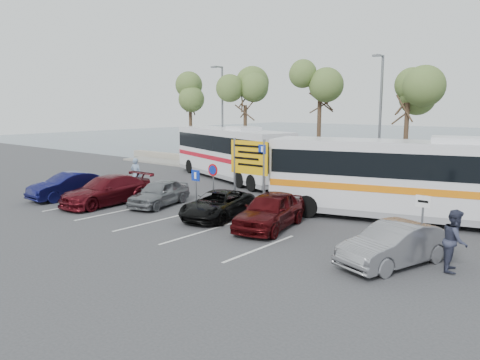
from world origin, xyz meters
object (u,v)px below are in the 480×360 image
Objects in this scene: coach_bus_right at (409,182)px; car_red at (270,210)px; suv_black at (218,205)px; car_blue at (68,186)px; car_silver_b at (395,244)px; direction_sign at (249,163)px; car_silver_a at (159,193)px; coach_bus_left at (230,155)px; pedestrian_far at (455,241)px; car_maroon at (107,190)px; street_lamp_right at (380,115)px; pedestrian_near at (136,174)px; street_lamp_left at (222,113)px.

car_red is (-4.00, -5.00, -1.01)m from coach_bus_right.
car_blue is at bearing 178.97° from suv_black.
car_silver_b is (5.85, -1.16, -0.08)m from car_red.
car_silver_a is (-4.60, -1.70, -1.75)m from direction_sign.
coach_bus_left is 11.31m from car_blue.
car_red is 7.52m from pedestrian_far.
direction_sign is at bearing 133.41° from car_red.
pedestrian_far is at bearing 0.89° from car_maroon.
car_silver_b is (8.85, -1.16, 0.07)m from suv_black.
pedestrian_far reaches higher than car_blue.
car_maroon reaches higher than suv_black.
street_lamp_right reaches higher than coach_bus_right.
car_maroon reaches higher than car_silver_a.
pedestrian_far is (19.49, -2.83, 0.01)m from pedestrian_near.
suv_black is (-7.00, -5.00, -1.17)m from coach_bus_right.
street_lamp_left is 0.65× the size of coach_bus_left.
street_lamp_right is 4.06× the size of pedestrian_far.
suv_black is at bearing 12.73° from car_blue.
car_blue is 20.06m from pedestrian_far.
car_silver_b is at bearing -34.26° from street_lamp_left.
car_silver_a is (6.40, -12.02, -3.92)m from street_lamp_left.
suv_black is (7.00, -9.00, -1.13)m from coach_bus_left.
car_silver_b is at bearing -19.32° from car_silver_a.
direction_sign is 3.44m from car_red.
street_lamp_right reaches higher than direction_sign.
street_lamp_right reaches higher than car_blue.
car_red is at bearing -12.84° from suv_black.
pedestrian_far is (14.60, -0.50, 0.31)m from car_silver_a.
suv_black is (10.50, -12.02, -3.98)m from street_lamp_left.
suv_black is at bearing -48.86° from street_lamp_left.
car_silver_b is at bearing -1.19° from car_maroon.
direction_sign is 0.29× the size of coach_bus_right.
coach_bus_right is 6.52m from car_silver_b.
car_blue is at bearing 82.00° from pedestrian_far.
direction_sign reaches higher than car_silver_a.
suv_black is at bearing 75.03° from pedestrian_far.
street_lamp_right is 12.91m from suv_black.
car_blue is at bearing -159.83° from car_silver_b.
pedestrian_far is at bearing -16.16° from car_silver_a.
car_silver_b is (8.35, -2.86, -1.74)m from direction_sign.
suv_black is 8.93m from car_silver_b.
car_blue is (-2.50, -10.99, -1.03)m from coach_bus_left.
coach_bus_left is at bearing 90.11° from car_maroon.
car_silver_b is at bearing -32.66° from coach_bus_left.
street_lamp_right is (13.00, 0.00, 0.00)m from street_lamp_left.
coach_bus_left is 2.70× the size of car_red.
coach_bus_left is at bearing -125.98° from pedestrian_near.
street_lamp_right is at bearing -159.22° from pedestrian_near.
coach_bus_right is 2.99× the size of car_silver_b.
coach_bus_right is at bearing 26.95° from direction_sign.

